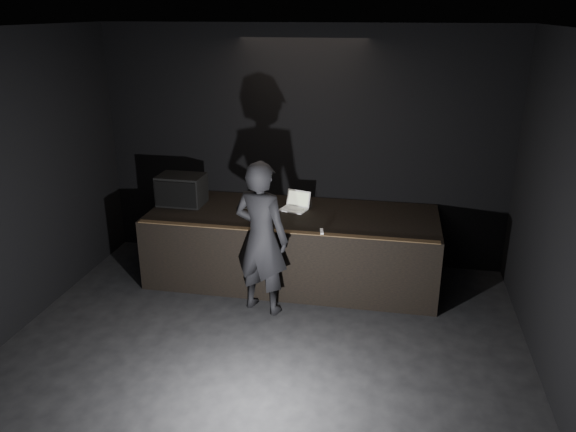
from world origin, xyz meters
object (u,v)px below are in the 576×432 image
Objects in this scene: stage_riser at (293,246)px; beer_can at (252,219)px; person at (261,238)px; laptop at (296,205)px; stage_monitor at (181,190)px.

stage_riser is 27.60× the size of beer_can.
person is (-0.23, -0.95, 0.49)m from stage_riser.
person reaches higher than laptop.
beer_can is (1.20, -0.61, -0.14)m from stage_monitor.
stage_riser is at bearing -75.94° from laptop.
stage_monitor is 1.35m from beer_can.
laptop is (0.01, 0.18, 0.56)m from stage_riser.
person is at bearing -34.77° from stage_monitor.
stage_monitor reaches higher than stage_riser.
person reaches higher than stage_riser.
beer_can is at bearing -130.93° from stage_riser.
stage_riser is at bearing 49.07° from beer_can.
laptop is 1.16m from person.
person is at bearing -85.03° from laptop.
stage_monitor reaches higher than laptop.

